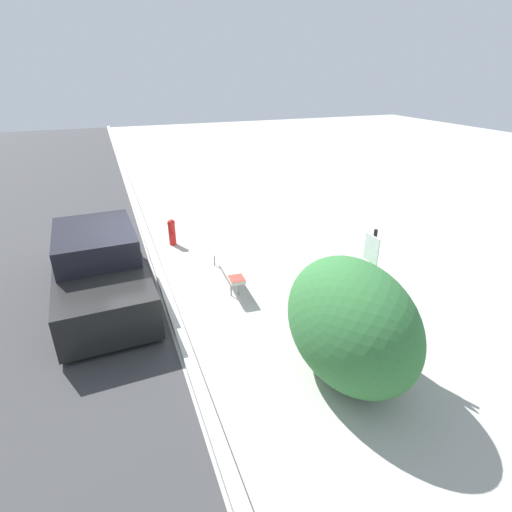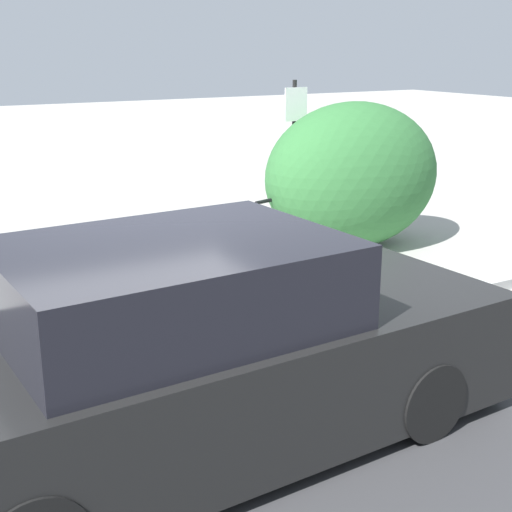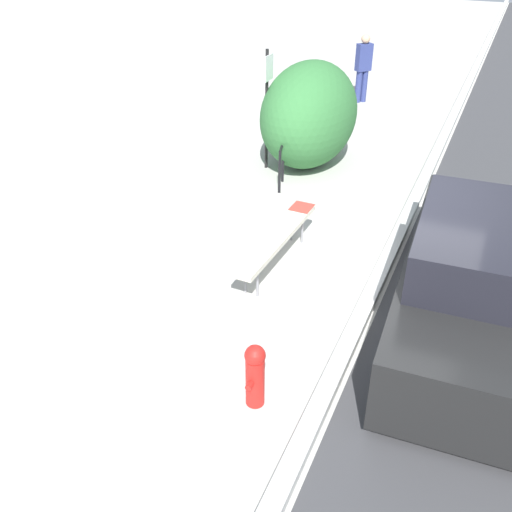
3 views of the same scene
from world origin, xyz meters
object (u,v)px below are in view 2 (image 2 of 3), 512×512
Objects in this scene: sign_post at (294,146)px; parked_car_near at (193,356)px; bench at (107,273)px; bike_rack at (271,222)px.

parked_car_near is (-3.63, -4.34, -0.70)m from sign_post.
bench is 3.79m from sign_post.
sign_post is at bearing 27.16° from bench.
bench is 2.80m from parked_car_near.
bench is at bearing -159.78° from bike_rack.
bike_rack is at bearing 49.73° from parked_car_near.
bench is 2.78× the size of bike_rack.
bike_rack is 0.36× the size of sign_post.
sign_post reaches higher than bike_rack.
bench is 2.75m from bike_rack.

